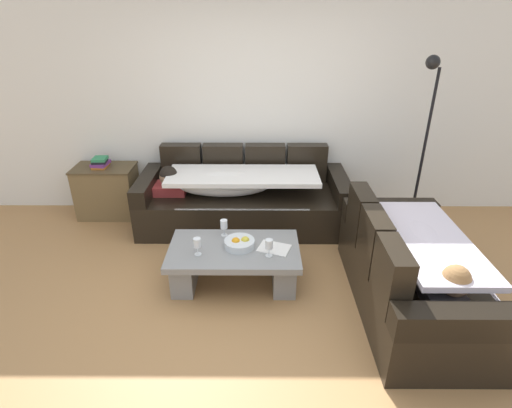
% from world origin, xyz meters
% --- Properties ---
extents(ground_plane, '(14.00, 14.00, 0.00)m').
position_xyz_m(ground_plane, '(0.00, 0.00, 0.00)').
color(ground_plane, '#AF7E4B').
extents(back_wall, '(9.00, 0.10, 2.70)m').
position_xyz_m(back_wall, '(0.00, 2.15, 1.35)').
color(back_wall, white).
rests_on(back_wall, ground_plane).
extents(couch_along_wall, '(2.41, 0.92, 0.88)m').
position_xyz_m(couch_along_wall, '(-0.20, 1.62, 0.33)').
color(couch_along_wall, black).
rests_on(couch_along_wall, ground_plane).
extents(couch_near_window, '(0.92, 1.78, 0.88)m').
position_xyz_m(couch_near_window, '(1.32, 0.15, 0.33)').
color(couch_near_window, black).
rests_on(couch_near_window, ground_plane).
extents(coffee_table, '(1.20, 0.68, 0.38)m').
position_xyz_m(coffee_table, '(-0.21, 0.46, 0.24)').
color(coffee_table, gray).
rests_on(coffee_table, ground_plane).
extents(fruit_bowl, '(0.28, 0.28, 0.10)m').
position_xyz_m(fruit_bowl, '(-0.16, 0.48, 0.42)').
color(fruit_bowl, silver).
rests_on(fruit_bowl, coffee_table).
extents(wine_glass_near_left, '(0.07, 0.07, 0.17)m').
position_xyz_m(wine_glass_near_left, '(-0.52, 0.35, 0.50)').
color(wine_glass_near_left, silver).
rests_on(wine_glass_near_left, coffee_table).
extents(wine_glass_near_right, '(0.07, 0.07, 0.17)m').
position_xyz_m(wine_glass_near_right, '(0.11, 0.33, 0.50)').
color(wine_glass_near_right, silver).
rests_on(wine_glass_near_right, coffee_table).
extents(wine_glass_far_back, '(0.07, 0.07, 0.17)m').
position_xyz_m(wine_glass_far_back, '(-0.31, 0.69, 0.50)').
color(wine_glass_far_back, silver).
rests_on(wine_glass_far_back, coffee_table).
extents(open_magazine, '(0.33, 0.29, 0.01)m').
position_xyz_m(open_magazine, '(0.16, 0.45, 0.39)').
color(open_magazine, white).
rests_on(open_magazine, coffee_table).
extents(side_cabinet, '(0.72, 0.44, 0.64)m').
position_xyz_m(side_cabinet, '(-1.85, 1.85, 0.32)').
color(side_cabinet, brown).
rests_on(side_cabinet, ground_plane).
extents(book_stack_on_cabinet, '(0.19, 0.23, 0.12)m').
position_xyz_m(book_stack_on_cabinet, '(-1.88, 1.85, 0.70)').
color(book_stack_on_cabinet, '#B76623').
rests_on(book_stack_on_cabinet, side_cabinet).
extents(floor_lamp, '(0.33, 0.31, 1.95)m').
position_xyz_m(floor_lamp, '(1.79, 1.55, 1.12)').
color(floor_lamp, black).
rests_on(floor_lamp, ground_plane).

